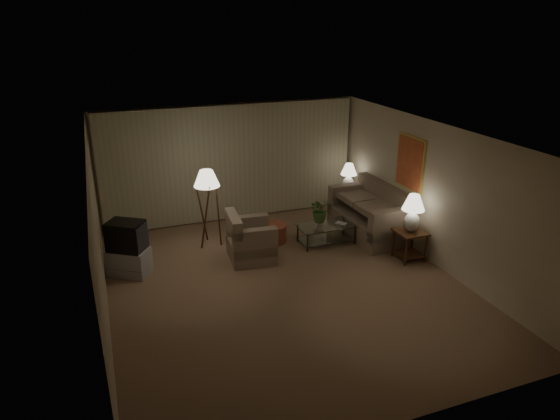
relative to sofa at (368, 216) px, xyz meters
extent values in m
plane|color=olive|center=(-2.50, -1.47, -0.44)|extent=(7.00, 7.00, 0.00)
cube|color=beige|center=(-2.50, 2.03, 0.91)|extent=(6.00, 0.04, 2.70)
cube|color=beige|center=(-5.50, -1.47, 0.91)|extent=(0.04, 7.00, 2.70)
cube|color=beige|center=(0.50, -1.47, 0.91)|extent=(0.04, 7.00, 2.70)
cube|color=white|center=(-2.50, -1.47, 2.26)|extent=(6.00, 7.00, 0.04)
cube|color=beige|center=(-2.50, 1.95, 0.91)|extent=(5.85, 0.12, 2.65)
cube|color=gold|center=(0.48, -0.67, 1.31)|extent=(0.03, 0.90, 1.10)
cube|color=#B43A21|center=(0.45, -0.67, 1.31)|extent=(0.02, 0.80, 1.00)
cube|color=gray|center=(0.00, 0.00, -0.21)|extent=(2.01, 1.07, 0.46)
cube|color=gray|center=(-2.75, -0.24, -0.24)|extent=(1.05, 1.01, 0.40)
cube|color=#38230F|center=(0.15, -1.35, 0.14)|extent=(0.55, 0.55, 0.04)
cube|color=#38230F|center=(0.15, -1.35, -0.32)|extent=(0.47, 0.47, 0.02)
cylinder|color=#38230F|center=(-0.08, -1.58, -0.16)|extent=(0.05, 0.05, 0.56)
cylinder|color=#38230F|center=(-0.08, -1.12, -0.16)|extent=(0.05, 0.05, 0.56)
cylinder|color=#38230F|center=(0.38, -1.58, -0.16)|extent=(0.05, 0.05, 0.56)
cylinder|color=#38230F|center=(0.38, -1.12, -0.16)|extent=(0.05, 0.05, 0.56)
cube|color=#38230F|center=(0.15, 1.25, 0.14)|extent=(0.46, 0.38, 0.04)
cube|color=#38230F|center=(0.15, 1.25, -0.32)|extent=(0.39, 0.33, 0.02)
cylinder|color=#38230F|center=(-0.03, 1.11, -0.16)|extent=(0.05, 0.05, 0.56)
cylinder|color=#38230F|center=(-0.03, 1.39, -0.16)|extent=(0.05, 0.05, 0.56)
cylinder|color=#38230F|center=(0.33, 1.11, -0.16)|extent=(0.05, 0.05, 0.56)
cylinder|color=#38230F|center=(0.33, 1.39, -0.16)|extent=(0.05, 0.05, 0.56)
ellipsoid|color=white|center=(0.15, -1.35, 0.35)|extent=(0.30, 0.30, 0.38)
cylinder|color=white|center=(0.15, -1.35, 0.59)|extent=(0.03, 0.03, 0.09)
cone|color=silver|center=(0.15, -1.35, 0.76)|extent=(0.43, 0.43, 0.30)
ellipsoid|color=white|center=(0.15, 1.25, 0.33)|extent=(0.27, 0.27, 0.34)
cylinder|color=white|center=(0.15, 1.25, 0.54)|extent=(0.03, 0.03, 0.08)
cone|color=silver|center=(0.15, 1.25, 0.69)|extent=(0.38, 0.38, 0.27)
cube|color=silver|center=(-1.05, -0.10, -0.03)|extent=(1.22, 0.66, 0.02)
cube|color=silver|center=(-1.05, -0.10, -0.34)|extent=(1.13, 0.58, 0.01)
cylinder|color=#3D2E18|center=(-1.59, -0.36, -0.24)|extent=(0.04, 0.04, 0.40)
cylinder|color=#3D2E18|center=(-1.59, 0.16, -0.24)|extent=(0.04, 0.04, 0.40)
cylinder|color=#3D2E18|center=(-0.51, -0.36, -0.24)|extent=(0.04, 0.04, 0.40)
cylinder|color=#3D2E18|center=(-0.51, 0.16, -0.24)|extent=(0.04, 0.04, 0.40)
cube|color=#ADADAF|center=(-5.05, -0.06, -0.19)|extent=(1.14, 1.11, 0.50)
cube|color=black|center=(-5.05, -0.06, 0.33)|extent=(1.05, 1.03, 0.54)
cylinder|color=#38230F|center=(-3.37, 0.69, 0.83)|extent=(0.04, 0.04, 0.24)
cone|color=silver|center=(-3.37, 0.69, 1.02)|extent=(0.53, 0.53, 0.33)
cylinder|color=#974633|center=(-2.07, 0.38, -0.25)|extent=(0.71, 0.71, 0.38)
imported|color=white|center=(-1.20, -0.10, 0.05)|extent=(0.15, 0.15, 0.14)
imported|color=#416C30|center=(-1.20, -0.10, 0.38)|extent=(0.49, 0.43, 0.52)
imported|color=olive|center=(-0.80, -0.20, -0.01)|extent=(0.27, 0.28, 0.02)
camera|label=1|loc=(-5.32, -8.75, 4.03)|focal=32.00mm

